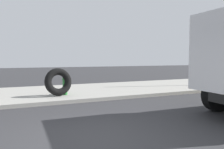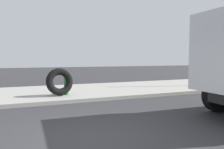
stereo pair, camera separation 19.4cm
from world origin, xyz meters
TOP-DOWN VIEW (x-y plane):
  - ground_plane at (0.00, 0.00)m, footprint 80.00×80.00m
  - sidewalk_curb at (0.00, 6.50)m, footprint 36.00×5.00m
  - fire_hydrant at (0.60, 5.29)m, footprint 0.23×0.52m
  - loose_tire at (0.28, 5.11)m, footprint 1.21×0.64m

SIDE VIEW (x-z plane):
  - ground_plane at x=0.00m, z-range 0.00..0.00m
  - sidewalk_curb at x=0.00m, z-range 0.00..0.15m
  - fire_hydrant at x=0.60m, z-range 0.18..0.98m
  - loose_tire at x=0.28m, z-range 0.15..1.33m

